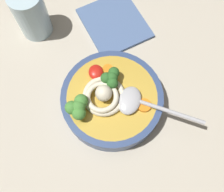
% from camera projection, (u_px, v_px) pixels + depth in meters
% --- Properties ---
extents(table_slab, '(1.22, 1.22, 0.04)m').
position_uv_depth(table_slab, '(95.00, 125.00, 0.56)').
color(table_slab, '#BCB29E').
rests_on(table_slab, ground).
extents(soup_bowl, '(0.21, 0.21, 0.05)m').
position_uv_depth(soup_bowl, '(112.00, 100.00, 0.53)').
color(soup_bowl, '#334775').
rests_on(soup_bowl, table_slab).
extents(noodle_pile, '(0.09, 0.09, 0.04)m').
position_uv_depth(noodle_pile, '(103.00, 96.00, 0.50)').
color(noodle_pile, beige).
rests_on(noodle_pile, soup_bowl).
extents(soup_spoon, '(0.10, 0.17, 0.02)m').
position_uv_depth(soup_spoon, '(136.00, 103.00, 0.50)').
color(soup_spoon, '#B7B7BC').
rests_on(soup_spoon, soup_bowl).
extents(chili_sauce_dollop, '(0.03, 0.03, 0.01)m').
position_uv_depth(chili_sauce_dollop, '(96.00, 72.00, 0.52)').
color(chili_sauce_dollop, red).
rests_on(chili_sauce_dollop, soup_bowl).
extents(broccoli_floret_far, '(0.05, 0.04, 0.04)m').
position_uv_depth(broccoli_floret_far, '(78.00, 107.00, 0.47)').
color(broccoli_floret_far, '#7A9E60').
rests_on(broccoli_floret_far, soup_bowl).
extents(broccoli_floret_front, '(0.04, 0.04, 0.04)m').
position_uv_depth(broccoli_floret_front, '(111.00, 78.00, 0.50)').
color(broccoli_floret_front, '#7A9E60').
rests_on(broccoli_floret_front, soup_bowl).
extents(carrot_slice_rear, '(0.03, 0.03, 0.01)m').
position_uv_depth(carrot_slice_rear, '(144.00, 105.00, 0.50)').
color(carrot_slice_rear, orange).
rests_on(carrot_slice_rear, soup_bowl).
extents(carrot_slice_extra_b, '(0.02, 0.02, 0.01)m').
position_uv_depth(carrot_slice_extra_b, '(108.00, 69.00, 0.53)').
color(carrot_slice_extra_b, orange).
rests_on(carrot_slice_extra_b, soup_bowl).
extents(drinking_glass, '(0.07, 0.07, 0.11)m').
position_uv_depth(drinking_glass, '(31.00, 14.00, 0.57)').
color(drinking_glass, silver).
rests_on(drinking_glass, table_slab).
extents(folded_napkin, '(0.20, 0.19, 0.01)m').
position_uv_depth(folded_napkin, '(114.00, 23.00, 0.62)').
color(folded_napkin, '#4C6693').
rests_on(folded_napkin, table_slab).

